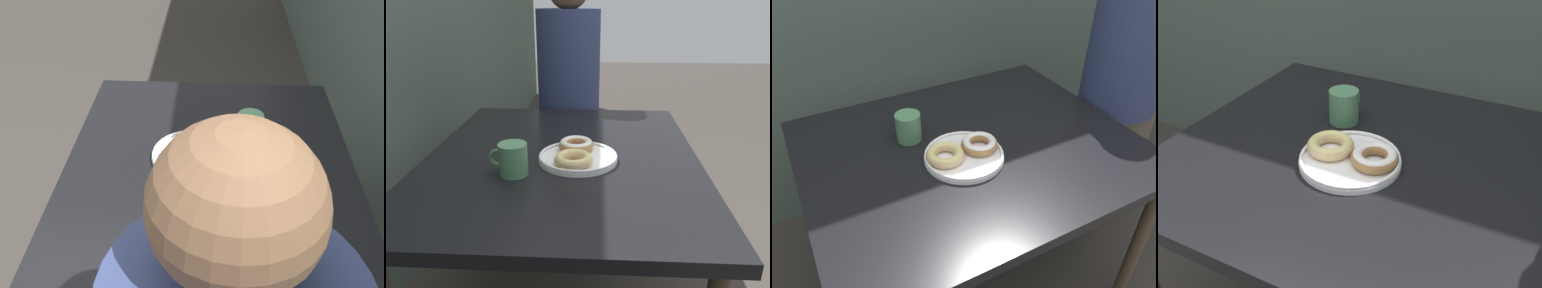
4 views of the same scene
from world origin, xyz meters
TOP-DOWN VIEW (x-y plane):
  - dining_table at (0.00, 0.34)m, footprint 1.15×0.94m
  - donut_plate at (-0.06, 0.29)m, footprint 0.29×0.27m
  - coffee_mug at (-0.18, 0.48)m, footprint 0.09×0.12m

SIDE VIEW (x-z plane):
  - dining_table at x=0.00m, z-range 0.30..1.05m
  - donut_plate at x=-0.06m, z-range 0.74..0.79m
  - coffee_mug at x=-0.18m, z-range 0.75..0.85m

